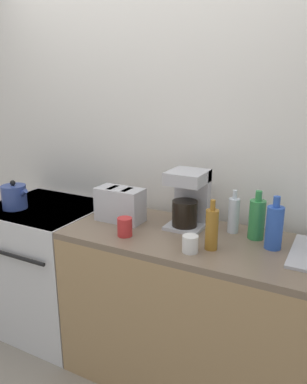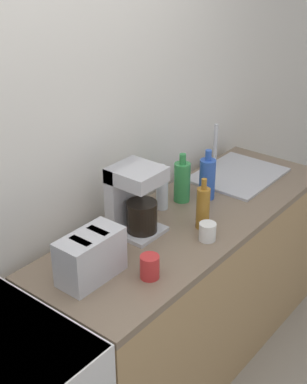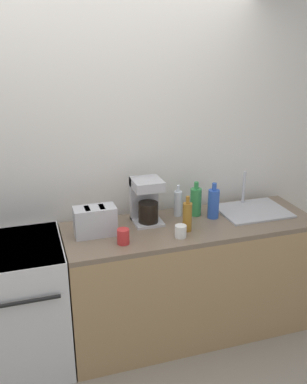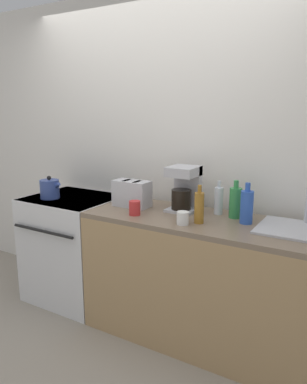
% 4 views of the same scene
% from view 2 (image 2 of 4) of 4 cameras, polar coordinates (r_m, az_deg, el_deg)
% --- Properties ---
extents(wall_back, '(8.00, 0.05, 2.60)m').
position_cam_2_polar(wall_back, '(2.35, -12.81, 2.49)').
color(wall_back, silver).
rests_on(wall_back, ground_plane).
extents(counter_block, '(1.86, 0.62, 0.92)m').
position_cam_2_polar(counter_block, '(2.96, 4.05, -10.26)').
color(counter_block, tan).
rests_on(counter_block, ground_plane).
extents(toaster, '(0.29, 0.15, 0.20)m').
position_cam_2_polar(toaster, '(2.21, -6.73, -6.85)').
color(toaster, '#BCBCC1').
rests_on(toaster, counter_block).
extents(coffee_maker, '(0.21, 0.22, 0.33)m').
position_cam_2_polar(coffee_maker, '(2.49, -2.15, -0.69)').
color(coffee_maker, '#B7B7BC').
rests_on(coffee_maker, counter_block).
extents(sink_tray, '(0.52, 0.41, 0.28)m').
position_cam_2_polar(sink_tray, '(3.15, 8.91, 1.98)').
color(sink_tray, '#B7B7BC').
rests_on(sink_tray, counter_block).
extents(bottle_blue, '(0.08, 0.08, 0.27)m').
position_cam_2_polar(bottle_blue, '(2.83, 5.76, 1.46)').
color(bottle_blue, '#2D56B7').
rests_on(bottle_blue, counter_block).
extents(bottle_clear, '(0.06, 0.06, 0.24)m').
position_cam_2_polar(bottle_clear, '(2.72, 0.93, 0.18)').
color(bottle_clear, silver).
rests_on(bottle_clear, counter_block).
extents(bottle_amber, '(0.06, 0.06, 0.26)m').
position_cam_2_polar(bottle_amber, '(2.55, 5.30, -1.66)').
color(bottle_amber, '#9E6B23').
rests_on(bottle_amber, counter_block).
extents(bottle_green, '(0.09, 0.09, 0.27)m').
position_cam_2_polar(bottle_green, '(2.79, 3.07, 1.14)').
color(bottle_green, '#338C47').
rests_on(bottle_green, counter_block).
extents(cup_red, '(0.08, 0.08, 0.10)m').
position_cam_2_polar(cup_red, '(2.22, -0.41, -7.98)').
color(cup_red, red).
rests_on(cup_red, counter_block).
extents(cup_white, '(0.08, 0.08, 0.09)m').
position_cam_2_polar(cup_white, '(2.49, 5.77, -4.23)').
color(cup_white, white).
rests_on(cup_white, counter_block).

